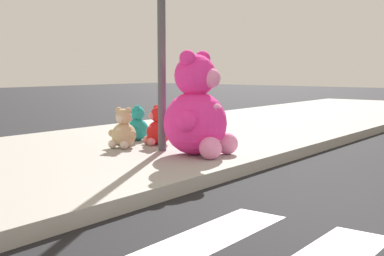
{
  "coord_description": "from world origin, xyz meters",
  "views": [
    {
      "loc": [
        -4.36,
        -0.14,
        1.26
      ],
      "look_at": [
        0.61,
        3.6,
        0.55
      ],
      "focal_mm": 48.92,
      "sensor_mm": 36.0,
      "label": 1
    }
  ],
  "objects_px": {
    "plush_tan": "(123,132)",
    "plush_red": "(157,129)",
    "plush_pink_large": "(198,114)",
    "plush_teal": "(137,126)",
    "sign_pole": "(162,24)"
  },
  "relations": [
    {
      "from": "plush_tan",
      "to": "plush_red",
      "type": "bearing_deg",
      "value": -21.05
    },
    {
      "from": "plush_pink_large",
      "to": "plush_red",
      "type": "relative_size",
      "value": 2.32
    },
    {
      "from": "plush_teal",
      "to": "plush_red",
      "type": "bearing_deg",
      "value": -104.76
    },
    {
      "from": "sign_pole",
      "to": "plush_teal",
      "type": "bearing_deg",
      "value": 61.23
    },
    {
      "from": "sign_pole",
      "to": "plush_teal",
      "type": "distance_m",
      "value": 1.85
    },
    {
      "from": "plush_tan",
      "to": "plush_teal",
      "type": "xyz_separation_m",
      "value": [
        0.65,
        0.35,
        -0.01
      ]
    },
    {
      "from": "plush_pink_large",
      "to": "plush_teal",
      "type": "relative_size",
      "value": 2.44
    },
    {
      "from": "plush_pink_large",
      "to": "plush_tan",
      "type": "relative_size",
      "value": 2.35
    },
    {
      "from": "plush_pink_large",
      "to": "plush_teal",
      "type": "distance_m",
      "value": 1.67
    },
    {
      "from": "plush_teal",
      "to": "plush_pink_large",
      "type": "bearing_deg",
      "value": -108.42
    },
    {
      "from": "plush_pink_large",
      "to": "plush_red",
      "type": "xyz_separation_m",
      "value": [
        0.37,
        1.01,
        -0.31
      ]
    },
    {
      "from": "plush_tan",
      "to": "sign_pole",
      "type": "bearing_deg",
      "value": -78.77
    },
    {
      "from": "sign_pole",
      "to": "plush_red",
      "type": "xyz_separation_m",
      "value": [
        0.39,
        0.42,
        -1.47
      ]
    },
    {
      "from": "sign_pole",
      "to": "plush_tan",
      "type": "bearing_deg",
      "value": 101.23
    },
    {
      "from": "sign_pole",
      "to": "plush_tan",
      "type": "height_order",
      "value": "sign_pole"
    }
  ]
}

